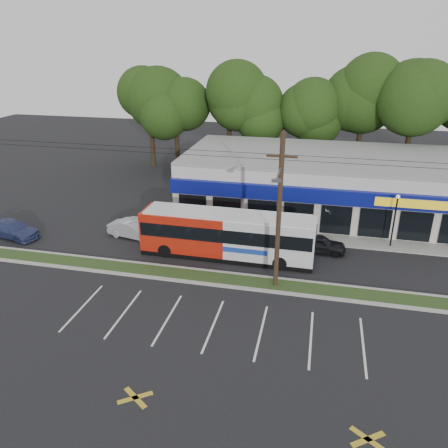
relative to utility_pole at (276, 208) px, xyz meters
The scene contains 15 objects.
ground 6.18m from the utility_pole, 161.89° to the right, with size 120.00×120.00×0.00m, color black.
grass_strip 6.06m from the utility_pole, behind, with size 40.00×1.60×0.12m, color #2C3D19.
curb_south 6.10m from the utility_pole, 164.67° to the right, with size 40.00×0.25×0.14m, color #9E9E93.
curb_north 6.12m from the utility_pole, 161.93° to the left, with size 40.00×0.25×0.14m, color #9E9E93.
sidewalk 9.93m from the utility_pole, 74.97° to the left, with size 32.00×2.20×0.10m, color #9E9E93.
strip_mall 15.47m from the utility_pole, 79.90° to the left, with size 25.00×12.55×5.30m.
utility_pole is the anchor object (origin of this frame).
lamp_post 11.67m from the utility_pole, 43.95° to the left, with size 0.30×0.30×4.25m.
tree_line 25.28m from the utility_pole, 87.33° to the left, with size 46.76×6.76×11.83m.
metrobus 6.35m from the utility_pole, 136.80° to the left, with size 12.66×2.80×3.39m.
car_dark 7.96m from the utility_pole, 64.31° to the left, with size 1.59×3.95×1.35m, color black.
car_silver 13.76m from the utility_pole, 156.49° to the left, with size 1.49×4.27×1.41m, color #B4B5BC.
car_blue 22.16m from the utility_pole, behind, with size 1.90×4.66×1.35m, color navy.
pedestrian_a 6.84m from the utility_pole, 99.31° to the left, with size 0.66×0.43×1.81m, color silver.
pedestrian_b 8.84m from the utility_pole, 93.93° to the left, with size 0.86×0.67×1.77m, color #B9ADA6.
Camera 1 is at (5.18, -23.70, 14.76)m, focal length 35.00 mm.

